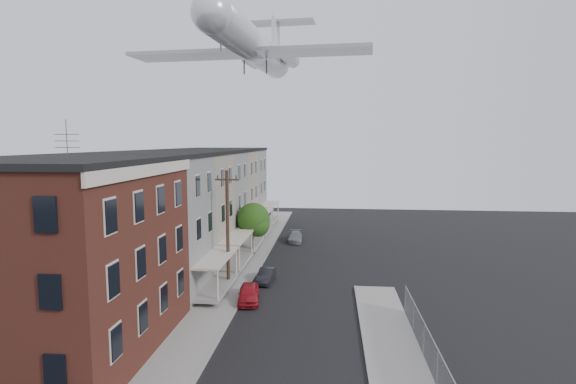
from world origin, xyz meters
name	(u,v)px	position (x,y,z in m)	size (l,w,h in m)	color
sidewalk_left	(245,266)	(-5.50, 24.00, 0.06)	(3.00, 62.00, 0.12)	gray
sidewalk_right	(400,375)	(5.50, 6.00, 0.06)	(3.00, 26.00, 0.12)	gray
curb_left	(261,266)	(-4.05, 24.00, 0.07)	(0.15, 62.00, 0.14)	gray
curb_right	(369,373)	(4.05, 6.00, 0.07)	(0.15, 26.00, 0.14)	gray
corner_building	(59,256)	(-12.00, 7.00, 5.16)	(10.31, 12.30, 12.15)	#331510
row_house_a	(138,224)	(-11.96, 16.50, 5.13)	(11.98, 7.00, 10.30)	slate
row_house_b	(171,209)	(-11.96, 23.50, 5.13)	(11.98, 7.00, 10.30)	#6D6556
row_house_c	(195,199)	(-11.96, 30.50, 5.13)	(11.98, 7.00, 10.30)	slate
row_house_d	(213,192)	(-11.96, 37.50, 5.13)	(11.98, 7.00, 10.30)	#6D6556
row_house_e	(227,186)	(-11.96, 44.50, 5.13)	(11.98, 7.00, 10.30)	slate
chainlink_fence	(438,368)	(7.00, 5.00, 1.00)	(0.06, 18.06, 1.90)	gray
utility_pole	(228,228)	(-5.60, 18.00, 4.67)	(1.80, 0.26, 9.00)	black
street_tree	(255,221)	(-5.27, 27.92, 3.45)	(3.22, 3.20, 5.20)	black
car_near	(249,293)	(-3.50, 15.15, 0.61)	(1.43, 3.56, 1.21)	#AF1621
car_mid	(266,276)	(-2.94, 19.65, 0.53)	(1.12, 3.21, 1.06)	black
car_far	(295,237)	(-1.80, 34.33, 0.54)	(1.52, 3.74, 1.09)	gray
airplane	(254,47)	(-5.43, 29.48, 20.24)	(22.87, 26.11, 7.54)	silver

